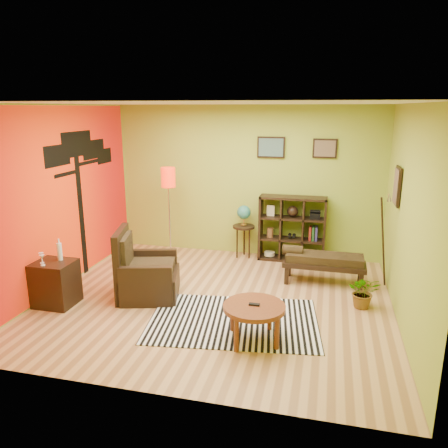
% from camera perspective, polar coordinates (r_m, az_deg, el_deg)
% --- Properties ---
extents(ground, '(5.00, 5.00, 0.00)m').
position_cam_1_polar(ground, '(6.52, -0.99, -9.92)').
color(ground, tan).
rests_on(ground, ground).
extents(room_shell, '(5.04, 4.54, 2.82)m').
position_cam_1_polar(room_shell, '(6.03, -1.89, 5.94)').
color(room_shell, '#98B238').
rests_on(room_shell, ground).
extents(zebra_rug, '(2.40, 1.77, 0.01)m').
position_cam_1_polar(zebra_rug, '(5.94, 1.24, -12.48)').
color(zebra_rug, white).
rests_on(zebra_rug, ground).
extents(coffee_table, '(0.75, 0.75, 0.48)m').
position_cam_1_polar(coffee_table, '(5.34, 3.96, -11.15)').
color(coffee_table, brown).
rests_on(coffee_table, ground).
extents(armchair, '(1.04, 1.04, 1.04)m').
position_cam_1_polar(armchair, '(6.65, -10.34, -6.72)').
color(armchair, black).
rests_on(armchair, ground).
extents(side_cabinet, '(0.54, 0.49, 0.96)m').
position_cam_1_polar(side_cabinet, '(6.72, -21.16, -7.19)').
color(side_cabinet, black).
rests_on(side_cabinet, ground).
extents(floor_lamp, '(0.26, 0.26, 1.72)m').
position_cam_1_polar(floor_lamp, '(7.88, -7.26, 4.97)').
color(floor_lamp, silver).
rests_on(floor_lamp, ground).
extents(globe_table, '(0.41, 0.41, 1.00)m').
position_cam_1_polar(globe_table, '(8.11, 2.60, 0.75)').
color(globe_table, black).
rests_on(globe_table, ground).
extents(cube_shelf, '(1.20, 0.35, 1.20)m').
position_cam_1_polar(cube_shelf, '(8.06, 8.97, -0.64)').
color(cube_shelf, black).
rests_on(cube_shelf, ground).
extents(bench, '(1.32, 0.48, 0.60)m').
position_cam_1_polar(bench, '(7.16, 12.67, -4.67)').
color(bench, black).
rests_on(bench, ground).
extents(potted_plant, '(0.45, 0.50, 0.37)m').
position_cam_1_polar(potted_plant, '(6.54, 17.75, -8.84)').
color(potted_plant, '#26661E').
rests_on(potted_plant, ground).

